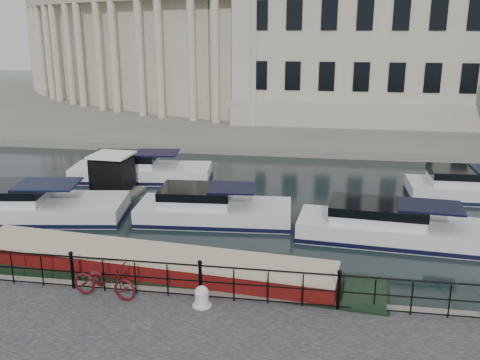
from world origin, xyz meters
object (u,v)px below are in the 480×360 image
bicycle (104,281)px  mooring_bollard (202,297)px  harbour_hut (113,176)px  narrowboat (149,275)px

bicycle → mooring_bollard: 2.96m
bicycle → harbour_hut: harbour_hut is taller
mooring_bollard → narrowboat: (-2.27, 2.02, -0.48)m
mooring_bollard → harbour_hut: bearing=122.7°
bicycle → harbour_hut: bearing=28.8°
bicycle → harbour_hut: size_ratio=0.74×
narrowboat → bicycle: bearing=-103.2°
bicycle → narrowboat: bearing=-11.1°
harbour_hut → bicycle: bearing=-65.6°
narrowboat → harbour_hut: (-5.00, 9.31, 0.59)m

